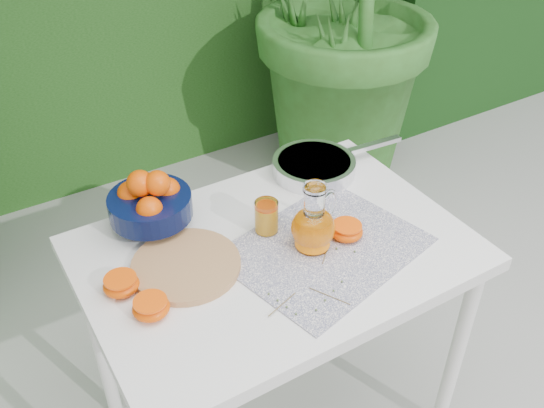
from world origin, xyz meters
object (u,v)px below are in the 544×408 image
fruit_bowl (150,201)px  saute_pan (315,165)px  white_table (276,270)px  juice_pitcher (314,225)px  cutting_board (186,265)px

fruit_bowl → saute_pan: bearing=-1.6°
fruit_bowl → white_table: bearing=-47.1°
juice_pitcher → saute_pan: 0.35m
white_table → fruit_bowl: bearing=132.9°
juice_pitcher → fruit_bowl: bearing=137.1°
white_table → fruit_bowl: size_ratio=3.45×
cutting_board → juice_pitcher: juice_pitcher is taller
cutting_board → fruit_bowl: (-0.00, 0.21, 0.07)m
white_table → cutting_board: (-0.23, 0.05, 0.09)m
white_table → fruit_bowl: (-0.24, 0.26, 0.16)m
fruit_bowl → saute_pan: size_ratio=0.64×
cutting_board → white_table: bearing=-11.9°
fruit_bowl → cutting_board: bearing=-88.8°
white_table → juice_pitcher: (0.09, -0.04, 0.15)m
fruit_bowl → juice_pitcher: size_ratio=1.52×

